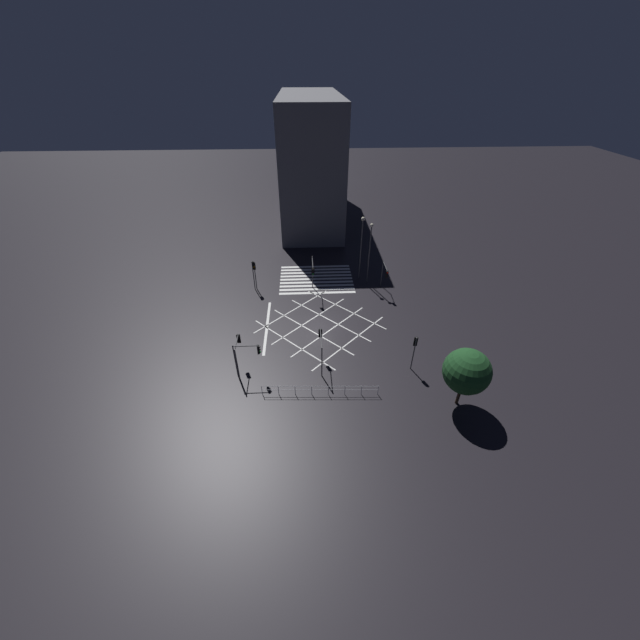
{
  "coord_description": "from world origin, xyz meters",
  "views": [
    {
      "loc": [
        1.55,
        32.13,
        24.14
      ],
      "look_at": [
        0.0,
        0.0,
        0.69
      ],
      "focal_mm": 20.0,
      "sensor_mm": 36.0,
      "label": 1
    }
  ],
  "objects_px": {
    "street_tree_near": "(467,371)",
    "street_lamp_west": "(370,246)",
    "traffic_light_nw_cross": "(415,346)",
    "traffic_light_median_south": "(313,270)",
    "traffic_light_ne_cross": "(238,348)",
    "traffic_light_sw_cross": "(385,273)",
    "traffic_light_se_main": "(253,270)",
    "traffic_light_median_north": "(321,343)",
    "traffic_light_ne_main": "(249,353)",
    "street_lamp_east": "(362,239)",
    "traffic_light_se_cross": "(255,271)"
  },
  "relations": [
    {
      "from": "traffic_light_nw_cross",
      "to": "traffic_light_se_main",
      "type": "height_order",
      "value": "traffic_light_se_main"
    },
    {
      "from": "traffic_light_ne_main",
      "to": "traffic_light_ne_cross",
      "type": "height_order",
      "value": "traffic_light_ne_main"
    },
    {
      "from": "traffic_light_nw_cross",
      "to": "street_lamp_west",
      "type": "distance_m",
      "value": 16.91
    },
    {
      "from": "traffic_light_sw_cross",
      "to": "street_tree_near",
      "type": "bearing_deg",
      "value": 8.75
    },
    {
      "from": "traffic_light_ne_cross",
      "to": "street_tree_near",
      "type": "xyz_separation_m",
      "value": [
        -19.28,
        5.25,
        1.16
      ]
    },
    {
      "from": "traffic_light_sw_cross",
      "to": "traffic_light_median_north",
      "type": "bearing_deg",
      "value": -33.38
    },
    {
      "from": "traffic_light_median_south",
      "to": "traffic_light_ne_main",
      "type": "bearing_deg",
      "value": -23.53
    },
    {
      "from": "traffic_light_ne_main",
      "to": "street_lamp_west",
      "type": "height_order",
      "value": "street_lamp_west"
    },
    {
      "from": "street_tree_near",
      "to": "street_lamp_west",
      "type": "bearing_deg",
      "value": -77.77
    },
    {
      "from": "traffic_light_se_main",
      "to": "street_lamp_west",
      "type": "xyz_separation_m",
      "value": [
        -14.74,
        -1.11,
        2.43
      ]
    },
    {
      "from": "traffic_light_median_south",
      "to": "traffic_light_sw_cross",
      "type": "bearing_deg",
      "value": 89.89
    },
    {
      "from": "traffic_light_se_cross",
      "to": "traffic_light_median_north",
      "type": "height_order",
      "value": "traffic_light_se_cross"
    },
    {
      "from": "traffic_light_median_south",
      "to": "traffic_light_median_north",
      "type": "xyz_separation_m",
      "value": [
        -0.35,
        13.18,
        -0.67
      ]
    },
    {
      "from": "traffic_light_ne_main",
      "to": "traffic_light_se_cross",
      "type": "bearing_deg",
      "value": 93.72
    },
    {
      "from": "street_lamp_east",
      "to": "traffic_light_ne_cross",
      "type": "bearing_deg",
      "value": 51.14
    },
    {
      "from": "street_tree_near",
      "to": "street_lamp_east",
      "type": "bearing_deg",
      "value": -76.19
    },
    {
      "from": "traffic_light_se_cross",
      "to": "street_lamp_east",
      "type": "distance_m",
      "value": 14.22
    },
    {
      "from": "traffic_light_se_main",
      "to": "street_tree_near",
      "type": "xyz_separation_m",
      "value": [
        -19.33,
        20.04,
        0.91
      ]
    },
    {
      "from": "traffic_light_median_south",
      "to": "street_lamp_west",
      "type": "relative_size",
      "value": 0.54
    },
    {
      "from": "traffic_light_se_main",
      "to": "street_lamp_east",
      "type": "height_order",
      "value": "street_lamp_east"
    },
    {
      "from": "traffic_light_median_south",
      "to": "street_tree_near",
      "type": "height_order",
      "value": "street_tree_near"
    },
    {
      "from": "street_tree_near",
      "to": "traffic_light_se_main",
      "type": "bearing_deg",
      "value": -46.04
    },
    {
      "from": "traffic_light_sw_cross",
      "to": "traffic_light_median_north",
      "type": "distance_m",
      "value": 15.76
    },
    {
      "from": "traffic_light_se_cross",
      "to": "street_tree_near",
      "type": "distance_m",
      "value": 27.77
    },
    {
      "from": "traffic_light_se_main",
      "to": "street_lamp_east",
      "type": "relative_size",
      "value": 0.47
    },
    {
      "from": "traffic_light_nw_cross",
      "to": "street_tree_near",
      "type": "xyz_separation_m",
      "value": [
        -2.91,
        4.52,
        1.06
      ]
    },
    {
      "from": "traffic_light_ne_main",
      "to": "traffic_light_sw_cross",
      "type": "xyz_separation_m",
      "value": [
        -15.3,
        -14.4,
        -0.01
      ]
    },
    {
      "from": "traffic_light_se_cross",
      "to": "street_lamp_west",
      "type": "relative_size",
      "value": 0.47
    },
    {
      "from": "traffic_light_se_main",
      "to": "traffic_light_ne_main",
      "type": "bearing_deg",
      "value": -85.83
    },
    {
      "from": "traffic_light_median_south",
      "to": "traffic_light_ne_cross",
      "type": "distance_m",
      "value": 15.37
    },
    {
      "from": "traffic_light_ne_main",
      "to": "traffic_light_median_north",
      "type": "xyz_separation_m",
      "value": [
        -6.63,
        -1.23,
        -0.13
      ]
    },
    {
      "from": "traffic_light_median_south",
      "to": "traffic_light_se_cross",
      "type": "height_order",
      "value": "traffic_light_median_south"
    },
    {
      "from": "traffic_light_median_south",
      "to": "traffic_light_median_north",
      "type": "relative_size",
      "value": 1.26
    },
    {
      "from": "traffic_light_ne_main",
      "to": "traffic_light_sw_cross",
      "type": "relative_size",
      "value": 1.01
    },
    {
      "from": "traffic_light_ne_cross",
      "to": "street_tree_near",
      "type": "relative_size",
      "value": 0.62
    },
    {
      "from": "traffic_light_sw_cross",
      "to": "traffic_light_median_north",
      "type": "xyz_separation_m",
      "value": [
        8.67,
        13.16,
        -0.12
      ]
    },
    {
      "from": "traffic_light_nw_cross",
      "to": "traffic_light_median_south",
      "type": "relative_size",
      "value": 0.86
    },
    {
      "from": "traffic_light_sw_cross",
      "to": "traffic_light_se_main",
      "type": "distance_m",
      "value": 16.5
    },
    {
      "from": "traffic_light_median_south",
      "to": "traffic_light_se_main",
      "type": "relative_size",
      "value": 1.1
    },
    {
      "from": "traffic_light_ne_main",
      "to": "traffic_light_ne_cross",
      "type": "xyz_separation_m",
      "value": [
        1.1,
        -0.95,
        -0.11
      ]
    },
    {
      "from": "traffic_light_se_cross",
      "to": "street_tree_near",
      "type": "height_order",
      "value": "street_tree_near"
    },
    {
      "from": "traffic_light_median_north",
      "to": "street_tree_near",
      "type": "xyz_separation_m",
      "value": [
        -11.55,
        5.54,
        1.18
      ]
    },
    {
      "from": "traffic_light_se_main",
      "to": "traffic_light_median_north",
      "type": "xyz_separation_m",
      "value": [
        -7.78,
        14.5,
        -0.27
      ]
    },
    {
      "from": "street_tree_near",
      "to": "traffic_light_ne_cross",
      "type": "bearing_deg",
      "value": -15.25
    },
    {
      "from": "traffic_light_ne_main",
      "to": "street_lamp_west",
      "type": "distance_m",
      "value": 21.79
    },
    {
      "from": "traffic_light_median_north",
      "to": "street_lamp_west",
      "type": "distance_m",
      "value": 17.3
    },
    {
      "from": "street_lamp_east",
      "to": "street_tree_near",
      "type": "relative_size",
      "value": 1.5
    },
    {
      "from": "traffic_light_ne_cross",
      "to": "traffic_light_se_cross",
      "type": "bearing_deg",
      "value": -0.29
    },
    {
      "from": "traffic_light_ne_cross",
      "to": "street_lamp_east",
      "type": "xyz_separation_m",
      "value": [
        -13.78,
        -17.1,
        3.13
      ]
    },
    {
      "from": "traffic_light_sw_cross",
      "to": "traffic_light_se_main",
      "type": "xyz_separation_m",
      "value": [
        16.45,
        -1.34,
        0.16
      ]
    }
  ]
}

